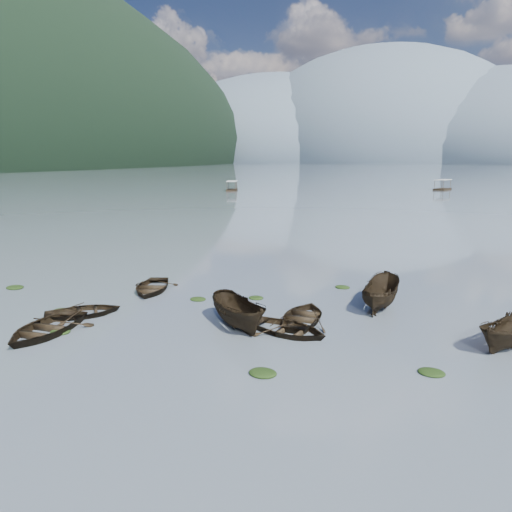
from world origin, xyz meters
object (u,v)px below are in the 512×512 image
(rowboat_0, at_px, (46,333))
(pontoon_centre, at_px, (442,190))
(rowboat_3, at_px, (304,321))
(pontoon_left, at_px, (232,191))

(rowboat_0, bearing_deg, pontoon_centre, 76.39)
(rowboat_3, distance_m, pontoon_left, 96.48)
(pontoon_left, bearing_deg, rowboat_0, -91.17)
(rowboat_0, xyz_separation_m, rowboat_3, (11.37, 5.87, 0.00))
(pontoon_left, distance_m, pontoon_centre, 55.82)
(rowboat_0, bearing_deg, rowboat_3, 24.94)
(rowboat_3, distance_m, pontoon_centre, 109.98)
(rowboat_3, bearing_deg, rowboat_0, 27.37)
(rowboat_3, height_order, pontoon_left, pontoon_left)
(pontoon_centre, bearing_deg, rowboat_0, -81.43)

